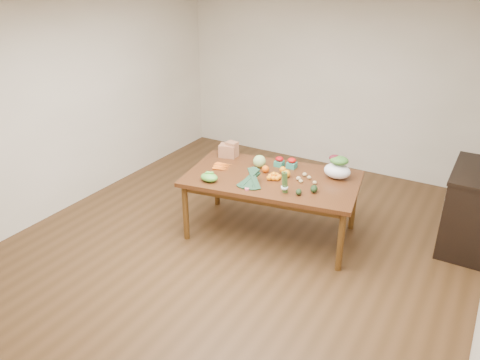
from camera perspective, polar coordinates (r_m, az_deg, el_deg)
The scene contains 25 objects.
floor at distance 5.37m, azimuth -0.73°, elevation -8.82°, with size 6.00×6.00×0.00m, color #4E321A.
room_walls at distance 4.75m, azimuth -0.81°, elevation 4.81°, with size 5.02×6.02×2.70m.
dining_table at distance 5.56m, azimuth 3.83°, elevation -3.13°, with size 1.96×1.09×0.75m, color #482511.
cabinet at distance 5.90m, azimuth 26.32°, elevation -3.11°, with size 0.52×1.02×0.94m, color black.
dish_towel at distance 5.77m, azimuth 23.83°, elevation -2.30°, with size 0.02×0.28×0.45m, color white.
paper_bag at distance 5.91m, azimuth -1.50°, elevation 3.75°, with size 0.28×0.23×0.20m, color #A46B49, non-canonical shape.
cabbage at distance 5.61m, azimuth 2.38°, elevation 2.29°, with size 0.15×0.15×0.15m, color #9AC06E.
strawberry_basket_a at distance 5.67m, azimuth 4.82°, elevation 2.16°, with size 0.10×0.10×0.09m, color #B00B0E, non-canonical shape.
strawberry_basket_b at distance 5.63m, azimuth 6.32°, elevation 1.96°, with size 0.11×0.11×0.10m, color red, non-canonical shape.
orange_a at distance 5.48m, azimuth 3.12°, elevation 1.35°, with size 0.09×0.09×0.09m, color orange.
orange_b at distance 5.49m, azimuth 5.24°, elevation 1.25°, with size 0.08×0.08×0.08m, color #FFA90F.
orange_c at distance 5.38m, azimuth 5.69°, elevation 0.77°, with size 0.09×0.09×0.09m, color orange.
mandarin_cluster at distance 5.32m, azimuth 4.14°, elevation 0.55°, with size 0.18×0.18×0.09m, color orange, non-canonical shape.
carrots at distance 5.62m, azimuth -2.15°, elevation 1.67°, with size 0.22×0.22×0.03m, color orange, non-canonical shape.
snap_pea_bag at distance 5.27m, azimuth -3.78°, elevation 0.32°, with size 0.21×0.16×0.09m, color green.
kale_bunch at distance 5.12m, azimuth 1.23°, elevation 0.06°, with size 0.32×0.40×0.16m, color #152F1E, non-canonical shape.
asparagus_bundle at distance 4.98m, azimuth 5.48°, elevation -0.28°, with size 0.08×0.08×0.25m, color #4C6F33, non-canonical shape.
potato_a at distance 5.32m, azimuth 7.14°, elevation 0.18°, with size 0.06×0.05×0.05m, color tan.
potato_b at distance 5.27m, azimuth 7.43°, elevation -0.13°, with size 0.05×0.04×0.04m, color #DCC57F.
potato_c at distance 5.37m, azimuth 8.43°, elevation 0.31°, with size 0.05×0.04×0.04m, color tan.
potato_d at distance 5.44m, azimuth 7.88°, elevation 0.67°, with size 0.05×0.05×0.05m, color tan.
potato_e at distance 5.26m, azimuth 9.09°, elevation -0.31°, with size 0.05×0.04×0.04m, color tan.
avocado_a at distance 5.00m, azimuth 7.17°, elevation -1.45°, with size 0.06×0.09×0.06m, color black.
avocado_b at distance 5.07m, azimuth 9.01°, elevation -1.06°, with size 0.08×0.11×0.08m, color black.
salad_bag at distance 5.42m, azimuth 11.79°, elevation 1.41°, with size 0.31×0.23×0.24m, color white, non-canonical shape.
Camera 1 is at (2.30, -3.82, 3.00)m, focal length 35.00 mm.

